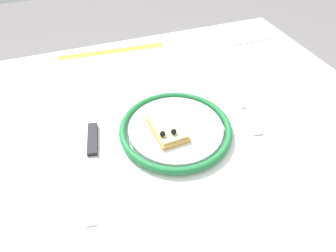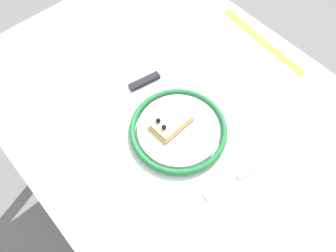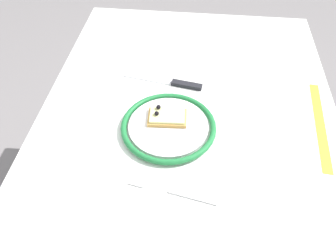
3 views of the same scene
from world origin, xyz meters
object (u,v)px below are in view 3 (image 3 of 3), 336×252
at_px(pizza_slice_near, 167,117).
at_px(fork, 171,191).
at_px(plate, 168,127).
at_px(measuring_tape, 320,124).
at_px(knife, 176,83).
at_px(dining_table, 186,141).

height_order(pizza_slice_near, fork, pizza_slice_near).
bearing_deg(fork, plate, 8.03).
xyz_separation_m(fork, measuring_tape, (0.24, -0.37, -0.00)).
bearing_deg(pizza_slice_near, knife, -3.12).
xyz_separation_m(dining_table, measuring_tape, (0.01, -0.35, 0.10)).
bearing_deg(fork, dining_table, -5.23).
xyz_separation_m(plate, knife, (0.18, -0.00, -0.01)).
height_order(dining_table, fork, fork).
bearing_deg(pizza_slice_near, fork, -171.12).
height_order(dining_table, plate, plate).
bearing_deg(pizza_slice_near, measuring_tape, -84.34).
distance_m(dining_table, pizza_slice_near, 0.13).
bearing_deg(knife, pizza_slice_near, 176.88).
distance_m(dining_table, knife, 0.17).
xyz_separation_m(dining_table, fork, (-0.23, 0.02, 0.10)).
relative_size(dining_table, measuring_tape, 3.47).
distance_m(knife, fork, 0.37).
distance_m(fork, measuring_tape, 0.44).
relative_size(plate, knife, 1.02).
height_order(plate, fork, plate).
bearing_deg(dining_table, plate, 134.34).
distance_m(pizza_slice_near, fork, 0.21).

